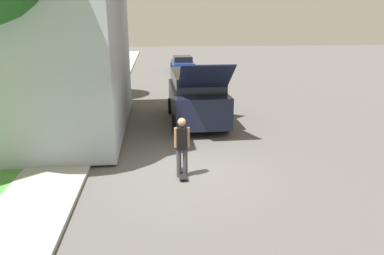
{
  "coord_description": "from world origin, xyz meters",
  "views": [
    {
      "loc": [
        -0.84,
        -8.85,
        3.94
      ],
      "look_at": [
        0.33,
        1.25,
        0.9
      ],
      "focal_mm": 32.0,
      "sensor_mm": 36.0,
      "label": 1
    }
  ],
  "objects": [
    {
      "name": "skateboard",
      "position": [
        -0.12,
        -0.36,
        0.08
      ],
      "size": [
        0.23,
        0.77,
        0.1
      ],
      "color": "black",
      "rests_on": "ground_plane"
    },
    {
      "name": "ground_plane",
      "position": [
        0.0,
        0.0,
        0.0
      ],
      "size": [
        120.0,
        120.0,
        0.0
      ],
      "primitive_type": "plane",
      "color": "#54514F"
    },
    {
      "name": "car_down_street",
      "position": [
        1.85,
        21.85,
        0.66
      ],
      "size": [
        1.93,
        4.6,
        1.35
      ],
      "color": "navy",
      "rests_on": "ground_plane"
    },
    {
      "name": "skateboarder",
      "position": [
        -0.12,
        -0.35,
        0.91
      ],
      "size": [
        0.41,
        0.22,
        1.65
      ],
      "color": "#38383D",
      "rests_on": "ground_plane"
    },
    {
      "name": "sidewalk",
      "position": [
        -3.6,
        6.0,
        0.05
      ],
      "size": [
        1.8,
        80.0,
        0.1
      ],
      "color": "#9E9E99",
      "rests_on": "ground_plane"
    },
    {
      "name": "suv_parked",
      "position": [
        0.95,
        5.14,
        1.11
      ],
      "size": [
        2.2,
        5.74,
        2.76
      ],
      "color": "black",
      "rests_on": "ground_plane"
    },
    {
      "name": "lawn_tree_far",
      "position": [
        -4.78,
        10.7,
        4.28
      ],
      "size": [
        3.55,
        3.55,
        6.0
      ],
      "color": "brown",
      "rests_on": "lawn"
    }
  ]
}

